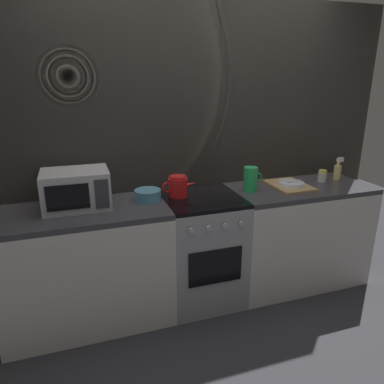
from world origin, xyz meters
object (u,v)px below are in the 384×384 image
(pitcher, at_px, (251,179))
(spice_jar, at_px, (322,176))
(microwave, at_px, (76,189))
(dish_pile, at_px, (290,185))
(spray_bottle, at_px, (338,171))
(mixing_bowl, at_px, (148,195))
(stove_unit, at_px, (202,249))
(kettle, at_px, (178,186))

(pitcher, distance_m, spice_jar, 0.74)
(microwave, height_order, spice_jar, microwave)
(dish_pile, bearing_deg, spray_bottle, 6.47)
(pitcher, bearing_deg, dish_pile, -1.46)
(mixing_bowl, distance_m, dish_pile, 1.22)
(stove_unit, distance_m, pitcher, 0.70)
(mixing_bowl, bearing_deg, pitcher, -2.81)
(microwave, bearing_deg, mixing_bowl, -0.66)
(stove_unit, bearing_deg, mixing_bowl, 170.42)
(dish_pile, bearing_deg, pitcher, 178.54)
(dish_pile, xyz_separation_m, spice_jar, (0.36, 0.05, 0.03))
(dish_pile, bearing_deg, stove_unit, -178.64)
(microwave, xyz_separation_m, spray_bottle, (2.26, 0.00, -0.06))
(stove_unit, relative_size, spice_jar, 8.57)
(kettle, height_order, pitcher, pitcher)
(microwave, bearing_deg, dish_pile, -1.89)
(kettle, distance_m, pitcher, 0.60)
(stove_unit, xyz_separation_m, kettle, (-0.17, 0.08, 0.53))
(stove_unit, distance_m, kettle, 0.56)
(kettle, bearing_deg, mixing_bowl, -177.74)
(spice_jar, bearing_deg, spray_bottle, 4.07)
(microwave, height_order, mixing_bowl, microwave)
(stove_unit, bearing_deg, pitcher, 3.79)
(kettle, relative_size, mixing_bowl, 1.42)
(dish_pile, relative_size, spray_bottle, 1.97)
(kettle, xyz_separation_m, mixing_bowl, (-0.24, -0.01, -0.04))
(stove_unit, xyz_separation_m, spice_jar, (1.16, 0.07, 0.50))
(pitcher, xyz_separation_m, spice_jar, (0.73, 0.04, -0.05))
(kettle, xyz_separation_m, spray_bottle, (1.51, 0.00, -0.00))
(kettle, relative_size, pitcher, 1.42)
(mixing_bowl, bearing_deg, stove_unit, -9.58)
(microwave, distance_m, kettle, 0.76)
(mixing_bowl, bearing_deg, spice_jar, -0.09)
(dish_pile, height_order, spice_jar, spice_jar)
(stove_unit, distance_m, microwave, 1.10)
(spice_jar, relative_size, spray_bottle, 0.52)
(microwave, bearing_deg, pitcher, -2.00)
(stove_unit, height_order, pitcher, pitcher)
(stove_unit, height_order, microwave, microwave)
(pitcher, relative_size, spice_jar, 1.90)
(pitcher, bearing_deg, spice_jar, 3.04)
(mixing_bowl, distance_m, spice_jar, 1.58)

